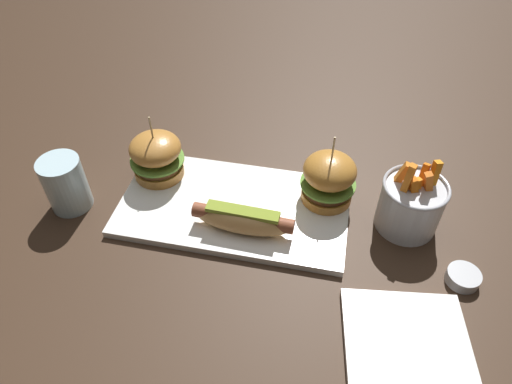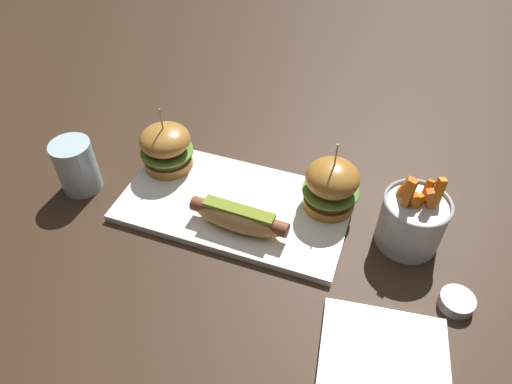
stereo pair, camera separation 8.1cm
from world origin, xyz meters
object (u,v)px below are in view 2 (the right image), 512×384
object	(u,v)px
platter_main	(235,205)
fries_bucket	(412,220)
slider_left	(166,147)
sauce_ramekin	(457,301)
water_glass	(76,166)
hot_dog	(239,218)
side_plate	(384,366)
slider_right	(331,185)

from	to	relation	value
platter_main	fries_bucket	size ratio (longest dim) A/B	2.83
slider_left	sauce_ramekin	distance (m)	0.58
fries_bucket	water_glass	distance (m)	0.61
slider_left	fries_bucket	distance (m)	0.47
platter_main	hot_dog	xyz separation A→B (m)	(0.03, -0.05, 0.03)
slider_left	sauce_ramekin	bearing A→B (deg)	-13.23
platter_main	water_glass	bearing A→B (deg)	-171.04
sauce_ramekin	water_glass	xyz separation A→B (m)	(-0.70, 0.03, 0.04)
hot_dog	slider_left	distance (m)	0.22
hot_dog	side_plate	xyz separation A→B (m)	(0.28, -0.16, -0.03)
platter_main	fries_bucket	bearing A→B (deg)	5.09
sauce_ramekin	water_glass	bearing A→B (deg)	177.37
sauce_ramekin	side_plate	xyz separation A→B (m)	(-0.09, -0.14, -0.00)
water_glass	side_plate	bearing A→B (deg)	-15.68
fries_bucket	water_glass	world-z (taller)	fries_bucket
side_plate	water_glass	distance (m)	0.63
slider_left	slider_right	bearing A→B (deg)	-0.14
hot_dog	slider_right	world-z (taller)	slider_right
side_plate	slider_left	bearing A→B (deg)	150.11
water_glass	hot_dog	bearing A→B (deg)	-1.20
slider_right	platter_main	bearing A→B (deg)	-162.63
slider_right	water_glass	world-z (taller)	slider_right
slider_left	fries_bucket	bearing A→B (deg)	-2.99
hot_dog	sauce_ramekin	bearing A→B (deg)	-3.91
hot_dog	side_plate	world-z (taller)	hot_dog
slider_right	sauce_ramekin	bearing A→B (deg)	-29.28
platter_main	hot_dog	world-z (taller)	hot_dog
fries_bucket	hot_dog	bearing A→B (deg)	-163.68
slider_left	hot_dog	bearing A→B (deg)	-28.97
hot_dog	slider_left	world-z (taller)	slider_left
platter_main	hot_dog	size ratio (longest dim) A/B	2.35
sauce_ramekin	hot_dog	bearing A→B (deg)	176.09
hot_dog	sauce_ramekin	world-z (taller)	hot_dog
slider_right	sauce_ramekin	world-z (taller)	slider_right
slider_left	water_glass	size ratio (longest dim) A/B	1.29
slider_left	slider_right	world-z (taller)	slider_right
fries_bucket	side_plate	world-z (taller)	fries_bucket
slider_left	slider_right	distance (m)	0.33
slider_left	side_plate	size ratio (longest dim) A/B	0.75
side_plate	water_glass	xyz separation A→B (m)	(-0.61, 0.17, 0.05)
platter_main	slider_right	world-z (taller)	slider_right
platter_main	side_plate	distance (m)	0.38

